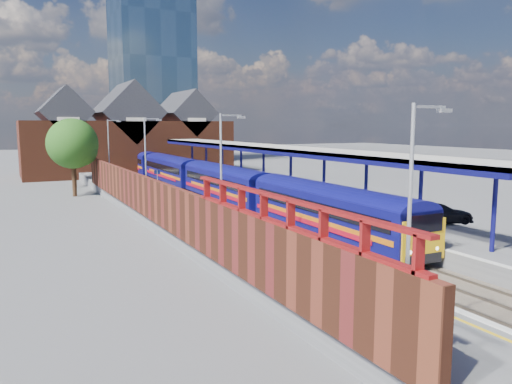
# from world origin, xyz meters

# --- Properties ---
(ground) EXTENTS (240.00, 240.00, 0.00)m
(ground) POSITION_xyz_m (0.00, 30.00, 0.00)
(ground) COLOR #5B5B5E
(ground) RESTS_ON ground
(ballast_bed) EXTENTS (6.00, 76.00, 0.06)m
(ballast_bed) POSITION_xyz_m (0.00, 20.00, 0.03)
(ballast_bed) COLOR #473D33
(ballast_bed) RESTS_ON ground
(rails) EXTENTS (4.51, 76.00, 0.14)m
(rails) POSITION_xyz_m (0.00, 20.00, 0.12)
(rails) COLOR slate
(rails) RESTS_ON ground
(left_platform) EXTENTS (5.00, 76.00, 1.00)m
(left_platform) POSITION_xyz_m (-5.50, 20.00, 0.50)
(left_platform) COLOR #565659
(left_platform) RESTS_ON ground
(right_platform) EXTENTS (6.00, 76.00, 1.00)m
(right_platform) POSITION_xyz_m (6.00, 20.00, 0.50)
(right_platform) COLOR #565659
(right_platform) RESTS_ON ground
(coping_left) EXTENTS (0.30, 76.00, 0.05)m
(coping_left) POSITION_xyz_m (-3.15, 20.00, 1.02)
(coping_left) COLOR silver
(coping_left) RESTS_ON left_platform
(coping_right) EXTENTS (0.30, 76.00, 0.05)m
(coping_right) POSITION_xyz_m (3.15, 20.00, 1.02)
(coping_right) COLOR silver
(coping_right) RESTS_ON right_platform
(yellow_line) EXTENTS (0.14, 76.00, 0.01)m
(yellow_line) POSITION_xyz_m (-3.75, 20.00, 1.01)
(yellow_line) COLOR yellow
(yellow_line) RESTS_ON left_platform
(train) EXTENTS (3.07, 65.94, 3.45)m
(train) POSITION_xyz_m (1.49, 32.00, 2.12)
(train) COLOR #0D0D5D
(train) RESTS_ON ground
(canopy) EXTENTS (4.50, 52.00, 4.48)m
(canopy) POSITION_xyz_m (5.48, 21.95, 5.25)
(canopy) COLOR #0F0E55
(canopy) RESTS_ON right_platform
(lamp_post_a) EXTENTS (1.48, 0.18, 7.00)m
(lamp_post_a) POSITION_xyz_m (-6.36, -8.00, 4.99)
(lamp_post_a) COLOR #A5A8AA
(lamp_post_a) RESTS_ON left_platform
(lamp_post_b) EXTENTS (1.48, 0.18, 7.00)m
(lamp_post_b) POSITION_xyz_m (-6.36, 6.00, 4.99)
(lamp_post_b) COLOR #A5A8AA
(lamp_post_b) RESTS_ON left_platform
(lamp_post_c) EXTENTS (1.48, 0.18, 7.00)m
(lamp_post_c) POSITION_xyz_m (-6.36, 22.00, 4.99)
(lamp_post_c) COLOR #A5A8AA
(lamp_post_c) RESTS_ON left_platform
(lamp_post_d) EXTENTS (1.48, 0.18, 7.00)m
(lamp_post_d) POSITION_xyz_m (-6.36, 38.00, 4.99)
(lamp_post_d) COLOR #A5A8AA
(lamp_post_d) RESTS_ON left_platform
(platform_sign) EXTENTS (0.55, 0.08, 2.50)m
(platform_sign) POSITION_xyz_m (-5.00, 24.00, 2.69)
(platform_sign) COLOR #A5A8AA
(platform_sign) RESTS_ON left_platform
(brick_wall) EXTENTS (0.35, 50.00, 3.86)m
(brick_wall) POSITION_xyz_m (-8.10, 13.54, 2.45)
(brick_wall) COLOR #5D2918
(brick_wall) RESTS_ON left_platform
(station_building) EXTENTS (30.00, 12.12, 13.78)m
(station_building) POSITION_xyz_m (0.00, 58.00, 5.45)
(station_building) COLOR #5D2918
(station_building) RESTS_ON ground
(glass_tower) EXTENTS (14.20, 14.20, 40.30)m
(glass_tower) POSITION_xyz_m (10.00, 80.00, 20.20)
(glass_tower) COLOR slate
(glass_tower) RESTS_ON ground
(tree_near) EXTENTS (5.20, 5.20, 8.10)m
(tree_near) POSITION_xyz_m (-10.35, 35.91, 5.35)
(tree_near) COLOR #382314
(tree_near) RESTS_ON ground
(tree_far) EXTENTS (5.20, 5.20, 8.10)m
(tree_far) POSITION_xyz_m (-9.35, 43.91, 5.35)
(tree_far) COLOR #382314
(tree_far) RESTS_ON ground
(parked_car_silver) EXTENTS (4.88, 3.13, 1.52)m
(parked_car_silver) POSITION_xyz_m (7.05, 11.01, 1.76)
(parked_car_silver) COLOR silver
(parked_car_silver) RESTS_ON right_platform
(parked_car_dark) EXTENTS (4.85, 3.09, 1.31)m
(parked_car_dark) POSITION_xyz_m (8.36, 4.65, 1.65)
(parked_car_dark) COLOR black
(parked_car_dark) RESTS_ON right_platform
(parked_car_blue) EXTENTS (4.12, 2.56, 1.06)m
(parked_car_blue) POSITION_xyz_m (7.42, 8.17, 1.53)
(parked_car_blue) COLOR navy
(parked_car_blue) RESTS_ON right_platform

